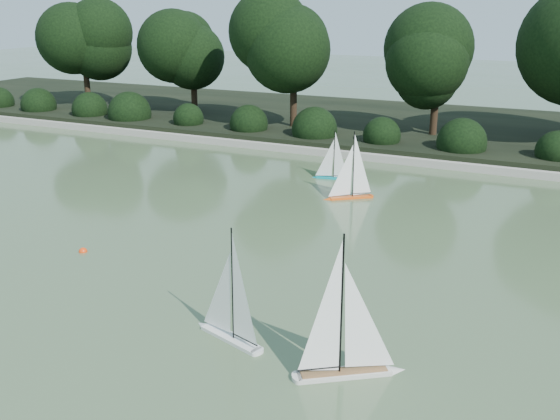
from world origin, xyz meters
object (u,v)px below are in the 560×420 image
at_px(sailboat_white_a, 226,320).
at_px(sailboat_orange, 347,188).
at_px(race_buoy, 83,252).
at_px(sailboat_teal, 329,171).
at_px(sailboat_white_b, 353,353).

bearing_deg(sailboat_white_a, sailboat_orange, 95.31).
distance_m(sailboat_white_a, sailboat_orange, 5.85).
bearing_deg(race_buoy, sailboat_teal, 70.85).
relative_size(sailboat_white_a, sailboat_white_b, 0.87).
relative_size(sailboat_orange, sailboat_teal, 1.23).
xyz_separation_m(sailboat_white_b, sailboat_teal, (-3.01, 7.20, -0.08)).
distance_m(sailboat_white_b, race_buoy, 5.22).
distance_m(sailboat_teal, race_buoy, 6.07).
xyz_separation_m(sailboat_white_b, sailboat_orange, (-2.15, 5.93, -0.04)).
bearing_deg(sailboat_white_a, sailboat_teal, 101.22).
distance_m(sailboat_orange, race_buoy, 5.31).
bearing_deg(sailboat_white_b, sailboat_teal, 112.70).
xyz_separation_m(sailboat_orange, race_buoy, (-2.85, -4.47, -0.23)).
distance_m(sailboat_white_b, sailboat_teal, 7.80).
distance_m(sailboat_white_a, sailboat_white_b, 1.61).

